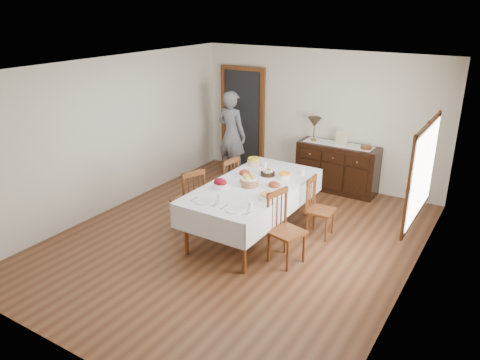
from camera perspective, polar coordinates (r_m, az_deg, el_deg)
The scene contains 26 objects.
ground at distance 7.24m, azimuth -0.42°, elevation -7.27°, with size 6.00×6.00×0.00m, color brown.
room_shell at distance 7.04m, azimuth 0.38°, elevation 6.28°, with size 5.02×6.02×2.65m.
dining_table at distance 7.10m, azimuth 1.58°, elevation -1.30°, with size 1.26×2.44×0.83m.
chair_left_near at distance 7.39m, azimuth -6.15°, elevation -2.33°, with size 0.55×0.55×1.03m.
chair_left_far at distance 7.95m, azimuth -1.83°, elevation -0.60°, with size 0.47×0.47×1.00m.
chair_right_near at distance 6.49m, azimuth 5.39°, elevation -5.74°, with size 0.52×0.52×1.03m.
chair_right_far at distance 7.29m, azimuth 9.48°, elevation -3.25°, with size 0.40×0.40×0.93m.
sideboard at distance 9.09m, azimuth 11.77°, elevation 1.48°, with size 1.53×0.55×0.92m.
person at distance 9.45m, azimuth -1.02°, elevation 5.85°, with size 0.60×0.38×1.92m, color slate.
bread_basket at distance 7.00m, azimuth 1.12°, elevation -0.13°, with size 0.28×0.28×0.18m.
egg_basket at distance 7.44m, azimuth 3.39°, elevation 0.88°, with size 0.23×0.23×0.11m.
ham_platter_a at distance 7.43m, azimuth 0.58°, elevation 0.77°, with size 0.32×0.32×0.11m.
ham_platter_b at distance 6.96m, azimuth 4.19°, elevation -0.71°, with size 0.31×0.31×0.11m.
beet_bowl at distance 6.92m, azimuth -2.43°, elevation -0.49°, with size 0.23×0.23×0.15m.
carrot_bowl at distance 7.33m, azimuth 5.40°, elevation 0.53°, with size 0.20×0.20×0.10m.
pineapple_bowl at distance 7.89m, azimuth 1.71°, elevation 2.25°, with size 0.23×0.23×0.13m.
casserole_dish at distance 6.57m, azimuth 3.33°, elevation -2.01°, with size 0.26×0.26×0.08m.
butter_dish at distance 7.00m, azimuth 0.17°, elevation -0.48°, with size 0.14×0.09×0.07m.
setting_left at distance 6.49m, azimuth -3.79°, elevation -2.46°, with size 0.42×0.31×0.10m.
setting_right at distance 6.22m, azimuth 0.00°, elevation -3.47°, with size 0.42×0.31×0.10m.
glass_far_a at distance 7.80m, azimuth 3.05°, elevation 1.90°, with size 0.06×0.06×0.10m.
glass_far_b at distance 7.52m, azimuth 7.65°, elevation 0.97°, with size 0.07×0.07×0.09m.
runner at distance 8.97m, azimuth 11.93°, elevation 4.30°, with size 1.30×0.35×0.01m.
table_lamp at distance 9.02m, azimuth 9.07°, elevation 6.90°, with size 0.26×0.26×0.46m.
picture_frame at distance 8.82m, azimuth 12.28°, elevation 4.89°, with size 0.22×0.08×0.28m.
deco_bowl at distance 8.79m, azimuth 15.14°, elevation 3.83°, with size 0.20×0.20×0.06m.
Camera 1 is at (3.41, -5.39, 3.44)m, focal length 35.00 mm.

